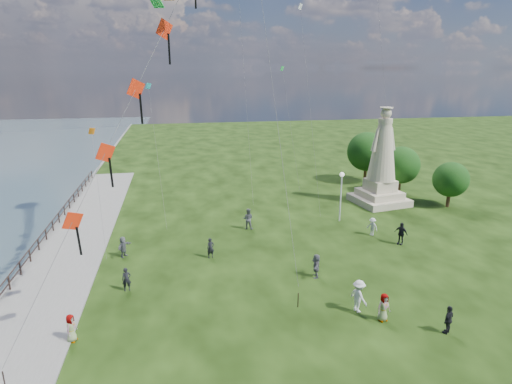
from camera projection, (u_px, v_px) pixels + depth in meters
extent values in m
cube|color=slate|center=(19.00, 279.00, 28.05)|extent=(0.30, 160.00, 0.60)
cube|color=slate|center=(51.00, 287.00, 26.54)|extent=(5.00, 60.00, 0.10)
cylinder|color=black|center=(9.00, 284.00, 26.01)|extent=(0.11, 0.11, 1.00)
cylinder|color=black|center=(20.00, 269.00, 27.89)|extent=(0.11, 0.11, 1.00)
cylinder|color=black|center=(30.00, 256.00, 29.78)|extent=(0.11, 0.11, 1.00)
cylinder|color=black|center=(39.00, 245.00, 31.67)|extent=(0.11, 0.11, 1.00)
cylinder|color=black|center=(46.00, 235.00, 33.56)|extent=(0.11, 0.11, 1.00)
cylinder|color=black|center=(53.00, 226.00, 35.45)|extent=(0.11, 0.11, 1.00)
cylinder|color=black|center=(59.00, 218.00, 37.33)|extent=(0.11, 0.11, 1.00)
cylinder|color=black|center=(64.00, 211.00, 39.22)|extent=(0.11, 0.11, 1.00)
cylinder|color=black|center=(69.00, 204.00, 41.11)|extent=(0.11, 0.11, 1.00)
cylinder|color=black|center=(74.00, 198.00, 43.00)|extent=(0.11, 0.11, 1.00)
cylinder|color=black|center=(78.00, 193.00, 44.89)|extent=(0.11, 0.11, 1.00)
cylinder|color=black|center=(82.00, 188.00, 46.78)|extent=(0.11, 0.11, 1.00)
cylinder|color=black|center=(86.00, 183.00, 48.66)|extent=(0.11, 0.11, 1.00)
cylinder|color=black|center=(89.00, 179.00, 50.55)|extent=(0.11, 0.11, 1.00)
cylinder|color=black|center=(92.00, 175.00, 52.44)|extent=(0.11, 0.11, 1.00)
cube|color=black|center=(19.00, 262.00, 27.76)|extent=(0.06, 52.00, 0.06)
cube|color=black|center=(20.00, 268.00, 27.88)|extent=(0.06, 52.00, 0.06)
cube|color=#BCA98E|center=(379.00, 200.00, 43.07)|extent=(5.45, 5.45, 0.67)
cube|color=#BCA98E|center=(379.00, 194.00, 42.88)|extent=(4.15, 4.15, 0.67)
cube|color=#BCA98E|center=(380.00, 185.00, 42.63)|extent=(2.85, 2.85, 1.12)
cylinder|color=#BCA98E|center=(386.00, 121.00, 40.86)|extent=(1.56, 1.56, 0.45)
sphere|color=#BCA98E|center=(386.00, 113.00, 40.66)|extent=(1.03, 1.03, 1.03)
cylinder|color=#BCA98E|center=(387.00, 108.00, 40.51)|extent=(1.23, 1.23, 0.11)
cylinder|color=silver|center=(341.00, 199.00, 37.59)|extent=(0.12, 0.12, 4.13)
sphere|color=white|center=(342.00, 175.00, 36.98)|extent=(0.41, 0.41, 0.41)
cylinder|color=#382314|center=(399.00, 185.00, 46.00)|extent=(0.36, 0.36, 1.98)
sphere|color=#10380F|center=(401.00, 165.00, 45.38)|extent=(3.95, 3.95, 3.95)
cylinder|color=#382314|center=(448.00, 198.00, 41.86)|extent=(0.36, 0.36, 1.70)
sphere|color=#10380F|center=(451.00, 179.00, 41.32)|extent=(3.40, 3.40, 3.40)
cylinder|color=#382314|center=(365.00, 173.00, 50.84)|extent=(0.36, 0.36, 2.28)
sphere|color=#10380F|center=(367.00, 151.00, 50.12)|extent=(4.57, 4.57, 4.57)
imported|color=black|center=(127.00, 279.00, 26.02)|extent=(0.61, 0.47, 1.49)
imported|color=silver|center=(359.00, 296.00, 23.72)|extent=(0.99, 1.36, 1.89)
imported|color=black|center=(449.00, 320.00, 21.80)|extent=(1.02, 0.88, 1.55)
imported|color=#595960|center=(384.00, 307.00, 22.90)|extent=(0.84, 0.61, 1.58)
imported|color=#595960|center=(123.00, 247.00, 30.72)|extent=(1.23, 1.54, 1.53)
imported|color=black|center=(211.00, 248.00, 30.55)|extent=(0.61, 0.48, 1.48)
imported|color=#595960|center=(248.00, 219.00, 36.03)|extent=(1.01, 0.82, 1.81)
imported|color=silver|center=(372.00, 227.00, 34.69)|extent=(0.95, 1.07, 1.48)
imported|color=black|center=(401.00, 233.00, 32.86)|extent=(1.04, 1.16, 1.78)
imported|color=#595960|center=(71.00, 328.00, 21.16)|extent=(0.64, 0.82, 1.46)
imported|color=#595960|center=(316.00, 266.00, 27.71)|extent=(0.98, 1.58, 1.59)
cylinder|color=black|center=(4.00, 380.00, 18.02)|extent=(0.06, 0.06, 0.90)
cube|color=red|center=(73.00, 221.00, 19.22)|extent=(0.87, 0.64, 1.03)
cube|color=black|center=(79.00, 241.00, 19.42)|extent=(0.10, 0.28, 1.48)
cube|color=red|center=(105.00, 153.00, 19.92)|extent=(0.87, 0.64, 1.03)
cube|color=black|center=(111.00, 173.00, 20.12)|extent=(0.10, 0.28, 1.48)
cube|color=red|center=(136.00, 89.00, 20.61)|extent=(0.87, 0.64, 1.03)
cube|color=black|center=(141.00, 109.00, 20.82)|extent=(0.10, 0.28, 1.48)
cube|color=red|center=(164.00, 29.00, 21.31)|extent=(0.87, 0.64, 1.03)
cube|color=black|center=(169.00, 49.00, 21.51)|extent=(0.10, 0.28, 1.48)
cylinder|color=black|center=(298.00, 300.00, 24.26)|extent=(0.06, 0.06, 0.90)
cube|color=green|center=(157.00, 3.00, 17.76)|extent=(0.60, 0.66, 0.31)
cube|color=teal|center=(148.00, 86.00, 37.39)|extent=(0.51, 0.39, 0.57)
cylinder|color=#595959|center=(157.00, 156.00, 36.73)|extent=(1.02, 5.02, 11.57)
cube|color=silver|center=(300.00, 6.00, 38.46)|extent=(0.51, 0.39, 0.57)
cylinder|color=#595959|center=(310.00, 112.00, 38.75)|extent=(1.02, 5.02, 18.40)
cylinder|color=#595959|center=(386.00, 101.00, 41.38)|extent=(1.02, 5.02, 19.92)
cube|color=green|center=(282.00, 68.00, 48.05)|extent=(0.51, 0.39, 0.57)
cylinder|color=#595959|center=(291.00, 129.00, 47.59)|extent=(1.02, 5.02, 13.03)
cube|color=#D2650D|center=(92.00, 131.00, 32.54)|extent=(0.51, 0.39, 0.57)
cylinder|color=#595959|center=(99.00, 193.00, 31.44)|extent=(1.02, 5.01, 8.46)
cylinder|color=#595959|center=(243.00, 61.00, 40.89)|extent=(1.02, 5.02, 27.44)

